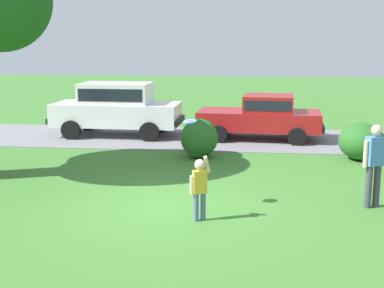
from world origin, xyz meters
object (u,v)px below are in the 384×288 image
object	(u,v)px
parked_suv	(117,106)
parked_sedan	(262,115)
adult_onlooker	(374,161)
child_thrower	(200,185)
frisbee	(190,121)

from	to	relation	value
parked_suv	parked_sedan	bearing A→B (deg)	-1.05
parked_suv	adult_onlooker	size ratio (longest dim) A/B	2.72
parked_sedan	parked_suv	size ratio (longest dim) A/B	0.95
parked_suv	child_thrower	size ratio (longest dim) A/B	3.68
frisbee	adult_onlooker	size ratio (longest dim) A/B	0.16
parked_suv	frisbee	size ratio (longest dim) A/B	16.73
parked_sedan	adult_onlooker	bearing A→B (deg)	-73.70
parked_suv	frisbee	world-z (taller)	parked_suv
parked_sedan	frisbee	bearing A→B (deg)	-101.63
parked_suv	adult_onlooker	distance (m)	10.46
parked_sedan	frisbee	world-z (taller)	frisbee
parked_sedan	frisbee	size ratio (longest dim) A/B	15.92
adult_onlooker	frisbee	bearing A→B (deg)	-173.10
child_thrower	adult_onlooker	size ratio (longest dim) A/B	0.74
frisbee	adult_onlooker	distance (m)	3.87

